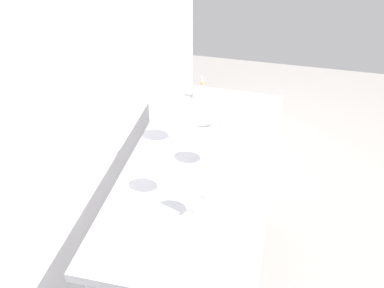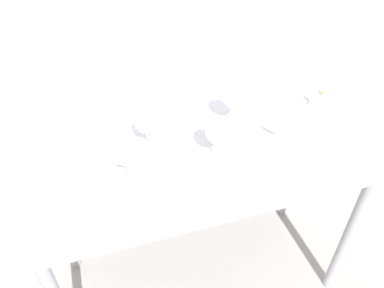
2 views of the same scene
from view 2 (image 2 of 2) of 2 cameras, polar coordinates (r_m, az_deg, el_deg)
ground_plane at (r=2.16m, az=1.12°, el=-19.24°), size 6.00×6.00×0.00m
back_wall at (r=1.68m, az=-3.82°, el=20.43°), size 3.80×0.04×2.60m
steel_counter at (r=1.53m, az=1.57°, el=-3.95°), size 1.40×0.65×0.90m
wine_glass_far_right at (r=1.53m, az=6.43°, el=7.13°), size 0.10×0.10×0.19m
wine_glass_near_left at (r=1.27m, az=-10.20°, el=-1.44°), size 0.09×0.09×0.18m
wine_glass_near_center at (r=1.35m, az=3.88°, el=1.76°), size 0.09×0.09×0.17m
wine_glass_near_right at (r=1.46m, az=15.23°, el=3.94°), size 0.10×0.10×0.19m
wine_glass_far_left at (r=1.43m, az=-7.03°, el=3.18°), size 0.09×0.09×0.16m
tasting_sheet_upper at (r=1.65m, az=12.74°, el=3.41°), size 0.24×0.28×0.00m
tasting_sheet_lower at (r=1.52m, az=-13.46°, el=-0.36°), size 0.23×0.26×0.00m
decanter_funnel at (r=1.76m, az=18.94°, el=6.30°), size 0.11×0.11×0.14m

